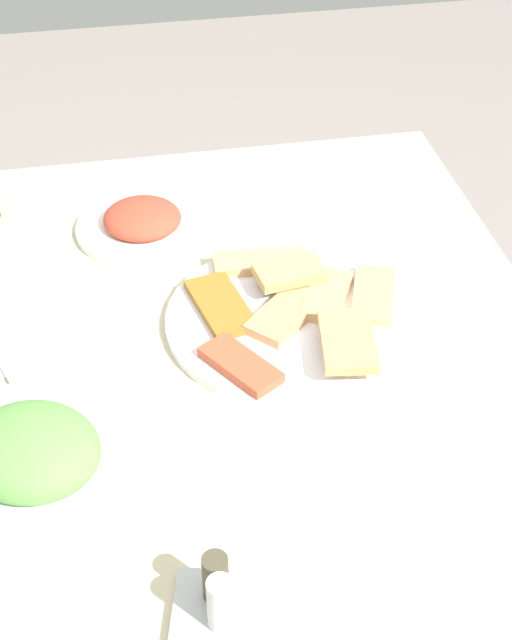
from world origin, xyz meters
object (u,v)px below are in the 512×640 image
at_px(salad_plate_greens, 33,454).
at_px(pide_platter, 291,315).
at_px(salad_plate_rice, 143,222).
at_px(condiment_caddy, 219,602).
at_px(dining_table, 234,397).

bearing_deg(salad_plate_greens, pide_platter, -59.50).
height_order(salad_plate_rice, condiment_caddy, condiment_caddy).
xyz_separation_m(pide_platter, condiment_caddy, (-0.43, 0.16, 0.01)).
distance_m(dining_table, pide_platter, 0.14).
relative_size(salad_plate_greens, salad_plate_rice, 1.08).
distance_m(dining_table, condiment_caddy, 0.41).
distance_m(salad_plate_greens, condiment_caddy, 0.29).
bearing_deg(salad_plate_rice, salad_plate_greens, 160.12).
distance_m(pide_platter, salad_plate_greens, 0.39).
xyz_separation_m(pide_platter, salad_plate_greens, (-0.20, 0.34, 0.01)).
bearing_deg(salad_plate_greens, dining_table, -57.37).
bearing_deg(pide_platter, condiment_caddy, 158.84).
relative_size(dining_table, condiment_caddy, 9.48).
bearing_deg(condiment_caddy, salad_plate_greens, 37.75).
height_order(dining_table, salad_plate_rice, salad_plate_rice).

